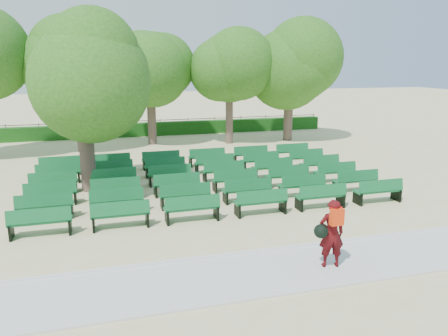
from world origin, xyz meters
TOP-DOWN VIEW (x-y plane):
  - ground at (0.00, 0.00)m, footprint 120.00×120.00m
  - paving at (0.00, -7.40)m, footprint 30.00×2.20m
  - curb at (0.00, -6.25)m, footprint 30.00×0.12m
  - hedge at (0.00, 14.00)m, footprint 26.00×0.70m
  - fence at (0.00, 14.40)m, footprint 26.00×0.10m
  - tree_line at (0.00, 10.00)m, footprint 21.80×6.80m
  - bench_array at (0.74, 0.39)m, footprint 1.81×0.65m
  - tree_among at (-3.67, 1.20)m, footprint 4.40×4.40m
  - person at (2.16, -7.56)m, footprint 0.84×0.54m

SIDE VIEW (x-z plane):
  - ground at x=0.00m, z-range 0.00..0.00m
  - fence at x=0.00m, z-range -0.51..0.51m
  - tree_line at x=0.00m, z-range -3.52..3.52m
  - paving at x=0.00m, z-range 0.00..0.06m
  - curb at x=0.00m, z-range 0.00..0.10m
  - bench_array at x=0.74m, z-range -0.47..0.65m
  - hedge at x=0.00m, z-range 0.00..0.90m
  - person at x=2.16m, z-range 0.09..1.82m
  - tree_among at x=-3.67m, z-range 1.18..7.57m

